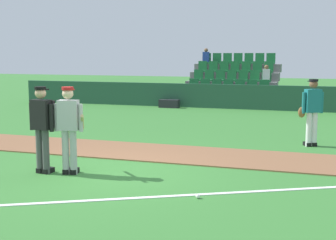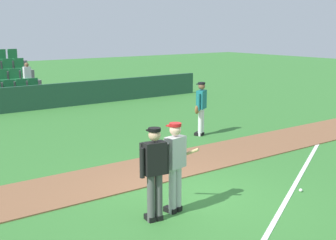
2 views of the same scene
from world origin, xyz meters
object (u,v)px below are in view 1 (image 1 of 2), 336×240
(equipment_bag, at_px, (169,104))
(baseball, at_px, (198,196))
(batter_grey_jersey, at_px, (69,127))
(umpire_home_plate, at_px, (42,124))
(runner_teal_jersey, at_px, (312,110))

(equipment_bag, bearing_deg, baseball, -70.02)
(batter_grey_jersey, relative_size, umpire_home_plate, 1.00)
(batter_grey_jersey, distance_m, runner_teal_jersey, 6.39)
(batter_grey_jersey, bearing_deg, equipment_bag, 98.37)
(batter_grey_jersey, xyz_separation_m, runner_teal_jersey, (4.53, 4.51, -0.01))
(runner_teal_jersey, distance_m, baseball, 5.62)
(umpire_home_plate, distance_m, equipment_bag, 12.04)
(batter_grey_jersey, xyz_separation_m, umpire_home_plate, (-0.55, -0.09, 0.03))
(runner_teal_jersey, bearing_deg, umpire_home_plate, -137.90)
(baseball, height_order, equipment_bag, equipment_bag)
(runner_teal_jersey, bearing_deg, batter_grey_jersey, -135.18)
(runner_teal_jersey, xyz_separation_m, baseball, (-1.69, -5.28, -0.93))
(umpire_home_plate, distance_m, baseball, 3.60)
(runner_teal_jersey, bearing_deg, baseball, -107.71)
(equipment_bag, bearing_deg, batter_grey_jersey, -81.63)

